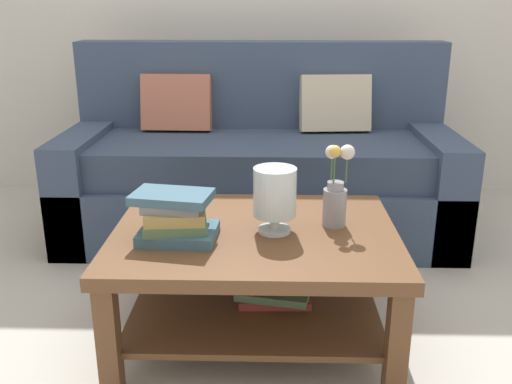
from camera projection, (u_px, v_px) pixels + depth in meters
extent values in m
plane|color=#B7B2A8|center=(264.00, 296.00, 2.60)|extent=(10.00, 10.00, 0.00)
cube|color=#384760|center=(259.00, 203.00, 3.26)|extent=(2.16, 0.90, 0.36)
cube|color=#324057|center=(259.00, 157.00, 3.14)|extent=(1.92, 0.74, 0.20)
cube|color=#384760|center=(261.00, 101.00, 3.42)|extent=(2.16, 0.20, 0.70)
cube|color=#384760|center=(89.00, 182.00, 3.25)|extent=(0.20, 0.90, 0.60)
cube|color=#384760|center=(433.00, 185.00, 3.20)|extent=(0.20, 0.90, 0.60)
cube|color=#B26651|center=(177.00, 103.00, 3.30)|extent=(0.40, 0.19, 0.34)
cube|color=beige|center=(335.00, 104.00, 3.27)|extent=(0.41, 0.21, 0.34)
cube|color=brown|center=(255.00, 236.00, 2.14)|extent=(1.07, 0.83, 0.05)
cube|color=brown|center=(109.00, 340.00, 1.89)|extent=(0.07, 0.07, 0.41)
cube|color=brown|center=(397.00, 345.00, 1.87)|extent=(0.07, 0.07, 0.41)
cube|color=brown|center=(152.00, 251.00, 2.57)|extent=(0.07, 0.07, 0.41)
cube|color=brown|center=(364.00, 253.00, 2.54)|extent=(0.07, 0.07, 0.41)
cube|color=brown|center=(255.00, 305.00, 2.24)|extent=(0.95, 0.71, 0.02)
cube|color=#993833|center=(274.00, 295.00, 2.26)|extent=(0.29, 0.21, 0.03)
cube|color=#51704C|center=(274.00, 290.00, 2.24)|extent=(0.31, 0.25, 0.03)
cube|color=#3D6075|center=(178.00, 233.00, 2.05)|extent=(0.29, 0.23, 0.04)
cube|color=#51704C|center=(175.00, 223.00, 2.05)|extent=(0.25, 0.24, 0.03)
cube|color=tan|center=(176.00, 214.00, 2.03)|extent=(0.23, 0.21, 0.04)
cube|color=slate|center=(175.00, 203.00, 2.03)|extent=(0.22, 0.21, 0.03)
cube|color=#3D6075|center=(172.00, 197.00, 2.01)|extent=(0.30, 0.22, 0.03)
cylinder|color=silver|center=(274.00, 230.00, 2.12)|extent=(0.12, 0.12, 0.02)
cylinder|color=silver|center=(274.00, 221.00, 2.11)|extent=(0.04, 0.04, 0.05)
cylinder|color=silver|center=(275.00, 192.00, 2.07)|extent=(0.16, 0.16, 0.18)
sphere|color=#993833|center=(268.00, 200.00, 2.08)|extent=(0.06, 0.06, 0.06)
sphere|color=#993833|center=(281.00, 200.00, 2.09)|extent=(0.05, 0.05, 0.05)
cylinder|color=gray|center=(334.00, 208.00, 2.15)|extent=(0.09, 0.09, 0.15)
cylinder|color=gray|center=(335.00, 186.00, 2.13)|extent=(0.06, 0.06, 0.03)
cylinder|color=#426638|center=(347.00, 170.00, 2.10)|extent=(0.01, 0.01, 0.10)
sphere|color=silver|center=(347.00, 152.00, 2.08)|extent=(0.06, 0.06, 0.06)
cylinder|color=#426638|center=(332.00, 168.00, 2.14)|extent=(0.01, 0.01, 0.09)
sphere|color=silver|center=(332.00, 152.00, 2.12)|extent=(0.05, 0.05, 0.05)
cylinder|color=#426638|center=(334.00, 169.00, 2.09)|extent=(0.01, 0.01, 0.11)
sphere|color=gold|center=(335.00, 151.00, 2.07)|extent=(0.04, 0.04, 0.04)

